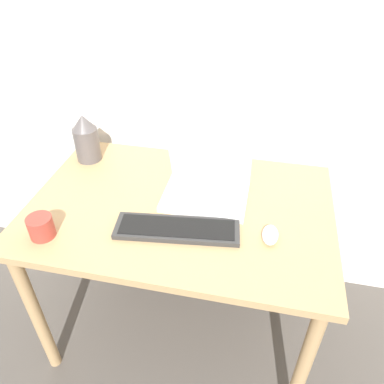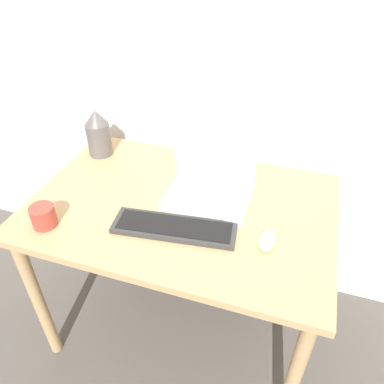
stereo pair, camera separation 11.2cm
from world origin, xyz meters
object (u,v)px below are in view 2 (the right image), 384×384
(mp3_player, at_px, (182,207))
(keyboard, at_px, (174,228))
(laptop, at_px, (210,184))
(mug, at_px, (43,216))
(mouse, at_px, (267,241))
(vase, at_px, (98,133))

(mp3_player, bearing_deg, keyboard, -83.87)
(laptop, bearing_deg, keyboard, -105.02)
(mp3_player, relative_size, mug, 0.58)
(laptop, height_order, mouse, laptop)
(keyboard, bearing_deg, mp3_player, 96.13)
(keyboard, relative_size, vase, 2.08)
(laptop, xyz_separation_m, keyboard, (-0.06, -0.23, -0.04))
(laptop, height_order, keyboard, laptop)
(keyboard, distance_m, mouse, 0.32)
(mp3_player, bearing_deg, vase, 152.32)
(keyboard, xyz_separation_m, mouse, (0.32, 0.03, 0.01))
(keyboard, distance_m, mug, 0.46)
(mouse, relative_size, mp3_player, 1.92)
(laptop, distance_m, keyboard, 0.25)
(mug, bearing_deg, keyboard, 14.82)
(keyboard, height_order, mp3_player, keyboard)
(mouse, distance_m, mp3_player, 0.34)
(laptop, bearing_deg, vase, 165.61)
(vase, relative_size, mug, 2.49)
(keyboard, xyz_separation_m, mp3_player, (-0.01, 0.12, -0.01))
(laptop, relative_size, keyboard, 0.72)
(laptop, height_order, vase, laptop)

